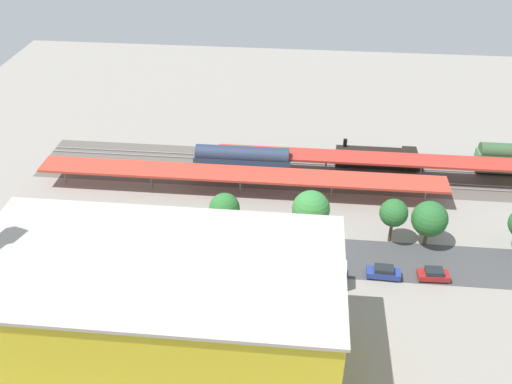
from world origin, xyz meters
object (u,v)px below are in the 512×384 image
parked_car_3 (275,265)px  street_tree_3 (225,208)px  box_truck_0 (279,275)px  platform_canopy_far (374,159)px  traffic_light (214,249)px  freight_coach_far (242,161)px  parked_car_1 (383,273)px  construction_building (161,316)px  street_tree_4 (311,209)px  parked_car_0 (433,275)px  locomotive (379,157)px  parked_car_2 (330,270)px  platform_canopy_near (240,174)px  box_truck_1 (314,274)px  street_tree_2 (430,219)px  street_tree_1 (394,213)px  box_truck_2 (257,269)px

parked_car_3 → street_tree_3: size_ratio=0.63×
box_truck_0 → street_tree_3: 14.74m
platform_canopy_far → traffic_light: traffic_light is taller
freight_coach_far → parked_car_1: 33.88m
box_truck_0 → construction_building: bearing=49.7°
parked_car_3 → construction_building: construction_building is taller
street_tree_4 → parked_car_0: bearing=155.4°
box_truck_0 → platform_canopy_far: bearing=-117.4°
locomotive → construction_building: construction_building is taller
street_tree_3 → parked_car_2: bearing=152.2°
parked_car_2 → parked_car_3: size_ratio=1.06×
construction_building → traffic_light: construction_building is taller
parked_car_0 → platform_canopy_near: bearing=-32.7°
street_tree_3 → box_truck_1: bearing=142.4°
locomotive → street_tree_3: (25.70, 22.02, 2.32)m
parked_car_2 → traffic_light: bearing=4.4°
parked_car_0 → traffic_light: size_ratio=0.67×
construction_building → street_tree_4: construction_building is taller
platform_canopy_near → parked_car_0: (-29.77, 19.13, -2.90)m
freight_coach_far → box_truck_0: 28.70m
parked_car_1 → street_tree_3: street_tree_3 is taller
platform_canopy_far → freight_coach_far: size_ratio=3.25×
parked_car_0 → box_truck_1: box_truck_1 is taller
freight_coach_far → platform_canopy_far: bearing=-176.1°
box_truck_0 → parked_car_3: bearing=-76.1°
box_truck_0 → street_tree_2: bearing=-153.2°
parked_car_3 → construction_building: (11.80, 17.66, 7.08)m
street_tree_2 → parked_car_0: bearing=89.7°
parked_car_3 → box_truck_1: (-5.53, 2.37, 1.08)m
parked_car_0 → traffic_light: traffic_light is taller
parked_car_1 → street_tree_2: street_tree_2 is taller
parked_car_2 → street_tree_2: (-14.54, -8.33, 3.89)m
platform_canopy_near → construction_building: 37.34m
locomotive → traffic_light: (25.69, 31.89, 2.48)m
platform_canopy_far → parked_car_1: size_ratio=11.66×
parked_car_1 → parked_car_0: bearing=-177.7°
parked_car_0 → street_tree_1: 10.68m
parked_car_0 → box_truck_1: bearing=8.2°
parked_car_0 → street_tree_2: size_ratio=0.60×
parked_car_2 → street_tree_4: street_tree_4 is taller
parked_car_2 → street_tree_3: 18.79m
parked_car_3 → parked_car_2: bearing=178.2°
parked_car_1 → parked_car_3: (15.40, -0.21, -0.14)m
parked_car_0 → street_tree_4: 19.84m
box_truck_2 → street_tree_2: size_ratio=1.36×
parked_car_0 → parked_car_3: parked_car_0 is taller
street_tree_2 → parked_car_3: bearing=19.8°
street_tree_2 → platform_canopy_near: bearing=-20.5°
street_tree_4 → parked_car_2: bearing=110.3°
parked_car_2 → street_tree_2: street_tree_2 is taller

